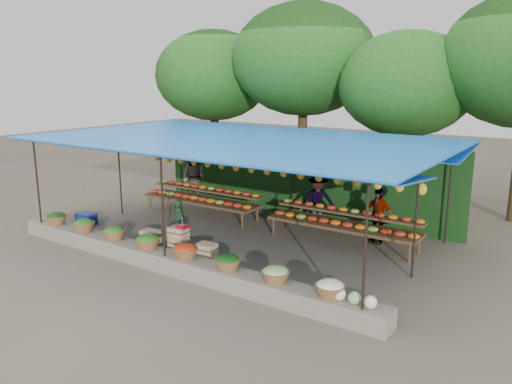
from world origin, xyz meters
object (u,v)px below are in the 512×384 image
Objects in this scene: crate_counter at (178,244)px; vendor_seated at (179,221)px; blue_crate_back at (86,218)px; blue_crate_front at (52,224)px; weighing_scale at (182,225)px.

vendor_seated is at bearing 130.81° from crate_counter.
blue_crate_back is at bearing 23.63° from vendor_seated.
crate_counter is 4.32m from blue_crate_back.
crate_counter is at bearing -10.35° from blue_crate_back.
blue_crate_back is at bearing 45.49° from blue_crate_front.
crate_counter reaches higher than blue_crate_back.
vendor_seated is 2.14× the size of blue_crate_back.
crate_counter is 1.18m from vendor_seated.
blue_crate_front is at bearing -175.19° from weighing_scale.
blue_crate_front is 0.95× the size of blue_crate_back.
vendor_seated reaches higher than crate_counter.
weighing_scale is at bearing -17.46° from blue_crate_front.
blue_crate_back is (-4.29, 0.52, -0.14)m from crate_counter.
crate_counter is 1.99× the size of vendor_seated.
blue_crate_back is (0.38, 0.93, 0.01)m from blue_crate_front.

